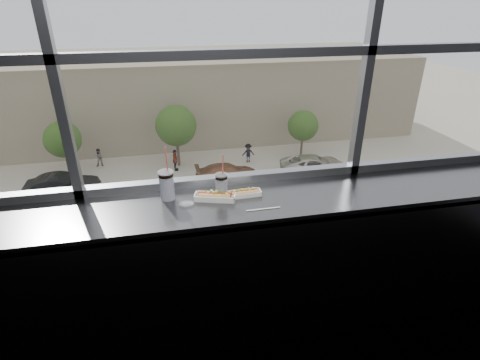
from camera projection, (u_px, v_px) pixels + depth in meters
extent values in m
plane|color=black|center=(226.00, 245.00, 2.97)|extent=(6.00, 0.00, 6.00)
plane|color=silver|center=(221.00, 0.00, 2.21)|extent=(6.00, 0.00, 6.00)
cube|color=slate|center=(232.00, 205.00, 2.50)|extent=(6.00, 0.55, 0.06)
cube|color=slate|center=(240.00, 291.00, 2.50)|extent=(6.00, 0.04, 1.04)
cube|color=white|center=(215.00, 199.00, 2.50)|extent=(0.29, 0.16, 0.01)
cube|color=white|center=(215.00, 197.00, 2.49)|extent=(0.29, 0.16, 0.04)
cylinder|color=tan|center=(215.00, 196.00, 2.49)|extent=(0.21, 0.10, 0.05)
cylinder|color=#98321C|center=(215.00, 194.00, 2.48)|extent=(0.22, 0.09, 0.03)
cube|color=white|center=(244.00, 196.00, 2.55)|extent=(0.23, 0.08, 0.01)
cube|color=white|center=(244.00, 194.00, 2.54)|extent=(0.23, 0.08, 0.03)
cylinder|color=tan|center=(244.00, 193.00, 2.54)|extent=(0.18, 0.04, 0.04)
cylinder|color=#98321C|center=(244.00, 191.00, 2.53)|extent=(0.19, 0.03, 0.03)
cylinder|color=white|center=(167.00, 186.00, 2.47)|extent=(0.09, 0.09, 0.19)
cylinder|color=black|center=(166.00, 174.00, 2.44)|extent=(0.10, 0.10, 0.02)
cylinder|color=silver|center=(165.00, 172.00, 2.43)|extent=(0.10, 0.10, 0.01)
cylinder|color=#E2554F|center=(166.00, 160.00, 2.39)|extent=(0.01, 0.05, 0.20)
cylinder|color=white|center=(221.00, 186.00, 2.50)|extent=(0.08, 0.08, 0.16)
cylinder|color=black|center=(221.00, 177.00, 2.47)|extent=(0.08, 0.08, 0.02)
cylinder|color=silver|center=(221.00, 175.00, 2.46)|extent=(0.09, 0.09, 0.01)
cylinder|color=#E2554F|center=(223.00, 165.00, 2.43)|extent=(0.01, 0.04, 0.17)
cylinder|color=white|center=(263.00, 209.00, 2.38)|extent=(0.22, 0.01, 0.01)
ellipsoid|color=silver|center=(187.00, 204.00, 2.43)|extent=(0.10, 0.07, 0.02)
plane|color=#B2A98E|center=(169.00, 116.00, 46.31)|extent=(120.00, 120.00, 0.00)
cube|color=black|center=(180.00, 212.00, 25.63)|extent=(80.00, 10.00, 0.06)
cube|color=#B2A98E|center=(175.00, 166.00, 32.67)|extent=(80.00, 6.00, 0.04)
cube|color=gray|center=(167.00, 94.00, 39.71)|extent=(50.00, 14.00, 8.00)
imported|color=brown|center=(227.00, 170.00, 29.43)|extent=(2.51, 5.82, 1.92)
imported|color=#2427A8|center=(406.00, 207.00, 24.28)|extent=(3.14, 6.04, 1.93)
imported|color=black|center=(62.00, 182.00, 27.16)|extent=(2.98, 6.82, 2.25)
imported|color=black|center=(14.00, 249.00, 19.98)|extent=(3.00, 6.95, 2.30)
imported|color=#9B301C|center=(215.00, 228.00, 21.99)|extent=(3.34, 6.48, 2.07)
imported|color=white|center=(273.00, 222.00, 22.67)|extent=(3.04, 5.93, 1.89)
imported|color=beige|center=(314.00, 162.00, 30.72)|extent=(3.09, 6.35, 2.05)
imported|color=#66605B|center=(175.00, 158.00, 31.28)|extent=(0.75, 0.99, 2.24)
imported|color=#66605B|center=(248.00, 151.00, 32.94)|extent=(0.92, 0.69, 2.06)
imported|color=#66605B|center=(99.00, 156.00, 32.11)|extent=(0.87, 0.65, 1.96)
cylinder|color=#47382B|center=(68.00, 162.00, 30.65)|extent=(0.22, 0.22, 2.18)
sphere|color=#305615|center=(63.00, 139.00, 29.77)|extent=(2.91, 2.91, 2.91)
cylinder|color=#47382B|center=(178.00, 152.00, 32.19)|extent=(0.26, 0.26, 2.57)
sphere|color=#305615|center=(176.00, 126.00, 31.14)|extent=(3.43, 3.43, 3.43)
cylinder|color=#47382B|center=(301.00, 145.00, 34.32)|extent=(0.21, 0.21, 2.06)
sphere|color=#305615|center=(303.00, 126.00, 33.49)|extent=(2.75, 2.75, 2.75)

